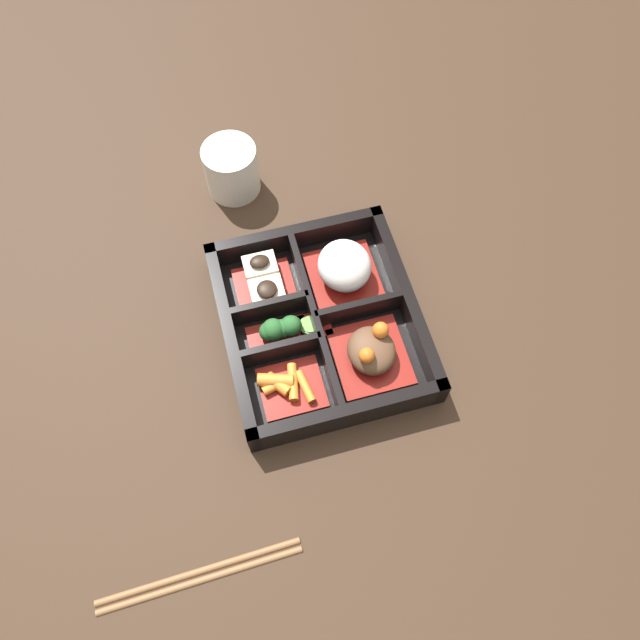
# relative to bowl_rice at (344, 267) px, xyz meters

# --- Properties ---
(ground_plane) EXTENTS (3.00, 3.00, 0.00)m
(ground_plane) POSITION_rel_bowl_rice_xyz_m (0.06, -0.05, -0.04)
(ground_plane) COLOR #382619
(bento_base) EXTENTS (0.26, 0.23, 0.01)m
(bento_base) POSITION_rel_bowl_rice_xyz_m (0.06, -0.05, -0.03)
(bento_base) COLOR black
(bento_base) RESTS_ON ground_plane
(bento_rim) EXTENTS (0.26, 0.23, 0.05)m
(bento_rim) POSITION_rel_bowl_rice_xyz_m (0.06, -0.05, -0.01)
(bento_rim) COLOR black
(bento_rim) RESTS_ON ground_plane
(bowl_rice) EXTENTS (0.09, 0.09, 0.06)m
(bowl_rice) POSITION_rel_bowl_rice_xyz_m (0.00, 0.00, 0.00)
(bowl_rice) COLOR maroon
(bowl_rice) RESTS_ON bento_base
(bowl_stew) EXTENTS (0.09, 0.09, 0.05)m
(bowl_stew) POSITION_rel_bowl_rice_xyz_m (0.11, 0.00, -0.01)
(bowl_stew) COLOR maroon
(bowl_stew) RESTS_ON bento_base
(bowl_tofu) EXTENTS (0.08, 0.07, 0.04)m
(bowl_tofu) POSITION_rel_bowl_rice_xyz_m (-0.01, -0.10, -0.01)
(bowl_tofu) COLOR maroon
(bowl_tofu) RESTS_ON bento_base
(bowl_greens) EXTENTS (0.04, 0.07, 0.03)m
(bowl_greens) POSITION_rel_bowl_rice_xyz_m (0.06, -0.10, -0.01)
(bowl_greens) COLOR maroon
(bowl_greens) RESTS_ON bento_base
(bowl_carrots) EXTENTS (0.07, 0.08, 0.02)m
(bowl_carrots) POSITION_rel_bowl_rice_xyz_m (0.13, -0.10, -0.02)
(bowl_carrots) COLOR maroon
(bowl_carrots) RESTS_ON bento_base
(bowl_pickles) EXTENTS (0.04, 0.04, 0.01)m
(bowl_pickles) POSITION_rel_bowl_rice_xyz_m (0.06, -0.06, -0.02)
(bowl_pickles) COLOR maroon
(bowl_pickles) RESTS_ON bento_base
(tea_cup) EXTENTS (0.07, 0.07, 0.07)m
(tea_cup) POSITION_rel_bowl_rice_xyz_m (-0.19, -0.10, 0.00)
(tea_cup) COLOR beige
(tea_cup) RESTS_ON ground_plane
(chopsticks) EXTENTS (0.02, 0.22, 0.01)m
(chopsticks) POSITION_rel_bowl_rice_xyz_m (0.30, -0.24, -0.03)
(chopsticks) COLOR brown
(chopsticks) RESTS_ON ground_plane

